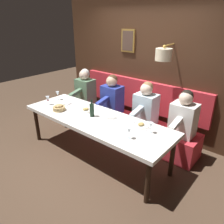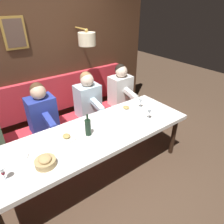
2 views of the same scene
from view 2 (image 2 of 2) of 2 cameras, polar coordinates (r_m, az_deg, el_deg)
ground_plane at (r=3.11m, az=-4.50°, el=-17.10°), size 12.00×12.00×0.00m
dining_table at (r=2.66m, az=-5.08°, el=-7.04°), size 0.90×2.72×0.74m
banquette_bench at (r=3.58m, az=-12.41°, el=-5.87°), size 0.52×2.92×0.45m
back_wall_panel at (r=3.59m, az=-18.41°, el=13.73°), size 0.59×4.12×2.90m
diner_nearest at (r=3.81m, az=2.49°, el=7.31°), size 0.60×0.40×0.79m
diner_near at (r=3.44m, az=-6.94°, el=4.52°), size 0.60×0.40×0.79m
diner_middle at (r=3.17m, az=-19.51°, el=0.60°), size 0.60×0.40×0.79m
place_setting_0 at (r=2.82m, az=-4.81°, el=-2.94°), size 0.24×0.32×0.01m
place_setting_1 at (r=3.16m, az=4.07°, el=1.04°), size 0.24×0.32×0.05m
place_setting_2 at (r=2.48m, az=-25.46°, el=-11.47°), size 0.24×0.32×0.01m
place_setting_3 at (r=2.58m, az=-12.84°, el=-7.03°), size 0.24×0.31×0.05m
wine_glass_0 at (r=2.89m, az=10.61°, el=0.02°), size 0.07×0.07×0.16m
wine_glass_2 at (r=2.21m, az=-28.85°, el=-14.58°), size 0.07×0.07×0.16m
wine_glass_3 at (r=3.19m, az=8.17°, el=3.15°), size 0.07×0.07×0.16m
wine_bottle at (r=2.54m, az=-6.89°, el=-4.31°), size 0.08×0.08×0.30m
bread_bowl at (r=2.25m, az=-18.51°, el=-13.27°), size 0.22×0.22×0.12m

